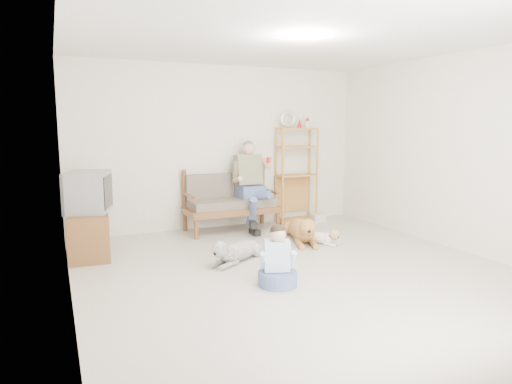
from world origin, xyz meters
name	(u,v)px	position (x,y,z in m)	size (l,w,h in m)	color
floor	(301,273)	(0.00, 0.00, 0.00)	(5.50, 5.50, 0.00)	beige
ceiling	(305,35)	(0.00, 0.00, 2.70)	(5.50, 5.50, 0.00)	silver
wall_back	(221,147)	(0.00, 2.75, 1.35)	(5.00, 5.00, 0.00)	beige
wall_left	(64,166)	(-2.50, 0.00, 1.35)	(5.50, 5.50, 0.00)	beige
wall_right	(463,153)	(2.50, 0.00, 1.35)	(5.50, 5.50, 0.00)	beige
loveseat	(230,201)	(0.03, 2.43, 0.49)	(1.51, 0.72, 0.95)	brown
man	(252,190)	(0.34, 2.20, 0.68)	(0.56, 0.80, 1.29)	#546A9B
etagere	(296,174)	(1.34, 2.55, 0.86)	(0.74, 0.33, 1.97)	#B9793A
book_stack	(319,218)	(1.70, 2.36, 0.07)	(0.23, 0.17, 0.15)	white
tv_stand	(88,234)	(-2.23, 1.73, 0.30)	(0.57, 0.94, 0.60)	brown
crt_tv	(88,192)	(-2.19, 1.75, 0.86)	(0.67, 0.75, 0.53)	slate
wall_outlet	(148,215)	(-1.25, 2.73, 0.30)	(0.12, 0.02, 0.08)	silver
golden_retriever	(302,230)	(0.76, 1.31, 0.17)	(0.63, 1.34, 0.42)	#A67739
shaggy_dog	(236,251)	(-0.54, 0.73, 0.14)	(0.96, 0.70, 0.33)	white
terrier	(325,237)	(0.97, 1.00, 0.10)	(0.34, 0.59, 0.24)	silver
child	(277,264)	(-0.44, -0.26, 0.24)	(0.43, 0.43, 0.68)	#546A9B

